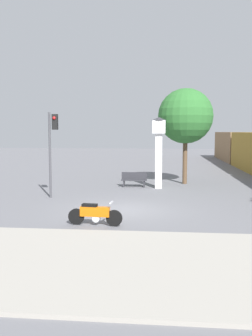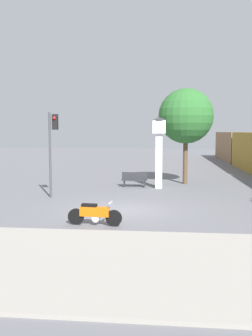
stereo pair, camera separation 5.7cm
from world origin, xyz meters
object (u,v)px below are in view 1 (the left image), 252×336
object	(u,v)px
clock_tower	(159,142)
bench	(134,179)
street_tree	(186,116)
traffic_light	(52,140)
motorcycle	(95,214)

from	to	relation	value
clock_tower	bench	distance (m)	2.85
street_tree	bench	xyz separation A→B (m)	(-3.25, -1.76, -3.99)
clock_tower	traffic_light	distance (m)	6.74
bench	clock_tower	bearing A→B (deg)	-12.69
clock_tower	bench	xyz separation A→B (m)	(-1.54, 0.35, -2.38)
motorcycle	clock_tower	xyz separation A→B (m)	(2.23, 9.47, 2.43)
clock_tower	street_tree	size ratio (longest dim) A/B	0.69
motorcycle	traffic_light	world-z (taller)	traffic_light
clock_tower	street_tree	xyz separation A→B (m)	(1.72, 2.11, 1.61)
traffic_light	street_tree	size ratio (longest dim) A/B	0.71
street_tree	motorcycle	bearing A→B (deg)	-108.84
clock_tower	street_tree	bearing A→B (deg)	50.84
traffic_light	bench	distance (m)	6.36
motorcycle	street_tree	size ratio (longest dim) A/B	0.33
motorcycle	clock_tower	world-z (taller)	clock_tower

